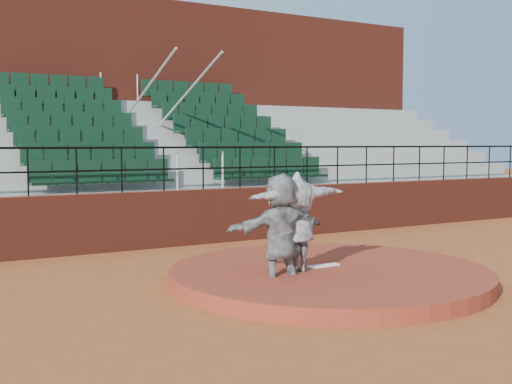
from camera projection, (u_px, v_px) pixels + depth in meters
ground at (329, 282)px, 11.07m from camera, size 90.00×90.00×0.00m
pitchers_mound at (329, 275)px, 11.06m from camera, size 5.50×5.50×0.25m
pitching_rubber at (324, 266)px, 11.18m from camera, size 0.60×0.15×0.03m
boundary_wall at (203, 216)px, 15.32m from camera, size 24.00×0.30×1.30m
wall_railing at (203, 159)px, 15.22m from camera, size 24.04×0.05×1.03m
seating_deck at (148, 177)px, 18.41m from camera, size 24.00×5.97×4.63m
press_box_facade at (106, 109)px, 21.65m from camera, size 24.00×3.00×7.10m
pitcher at (296, 222)px, 10.64m from camera, size 2.12×0.85×1.68m
fielder at (280, 232)px, 10.41m from camera, size 1.78×0.57×1.91m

